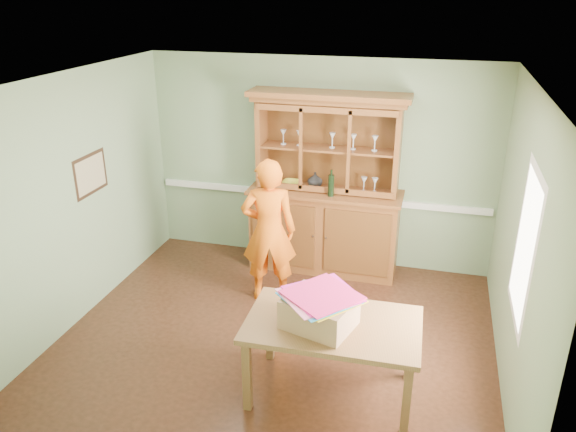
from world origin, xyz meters
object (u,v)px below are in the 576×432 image
(person, at_px, (269,231))
(cardboard_box, at_px, (319,312))
(dining_table, at_px, (333,331))
(china_hutch, at_px, (325,210))

(person, bearing_deg, cardboard_box, 105.51)
(dining_table, distance_m, cardboard_box, 0.26)
(china_hutch, relative_size, cardboard_box, 4.05)
(china_hutch, distance_m, cardboard_box, 2.57)
(cardboard_box, relative_size, person, 0.33)
(cardboard_box, bearing_deg, dining_table, 34.56)
(china_hutch, height_order, dining_table, china_hutch)
(china_hutch, xyz_separation_m, person, (-0.47, -0.95, 0.06))
(china_hutch, distance_m, person, 1.06)
(china_hutch, distance_m, dining_table, 2.52)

